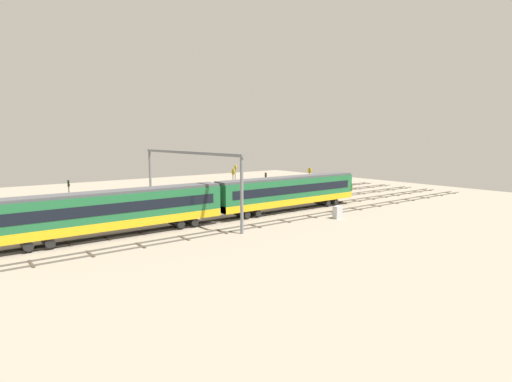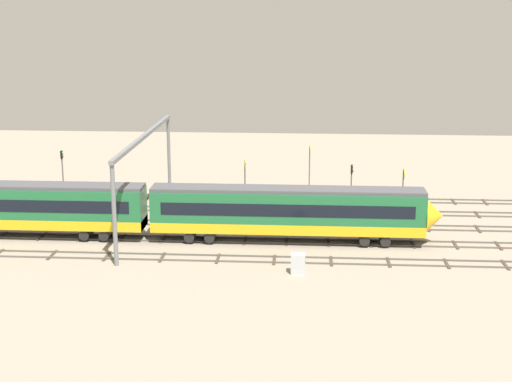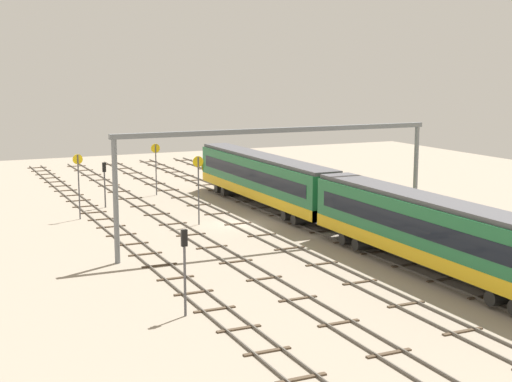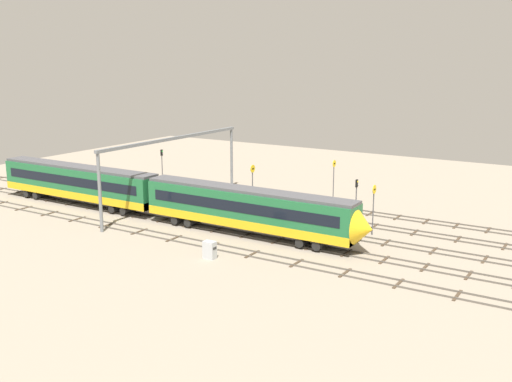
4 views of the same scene
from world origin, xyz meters
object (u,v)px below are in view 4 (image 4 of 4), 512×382
(train, at_px, (159,196))
(signal_light_trackside_approach, at_px, (162,161))
(speed_sign_mid_trackside, at_px, (334,177))
(signal_light_trackside_departure, at_px, (356,192))
(overhead_gantry, at_px, (174,152))
(relay_cabinet, at_px, (210,250))
(speed_sign_far_trackside, at_px, (374,203))
(speed_sign_near_foreground, at_px, (253,182))

(train, relative_size, signal_light_trackside_approach, 10.72)
(train, xyz_separation_m, signal_light_trackside_approach, (-13.85, 16.73, 0.41))
(speed_sign_mid_trackside, bearing_deg, signal_light_trackside_approach, 179.75)
(signal_light_trackside_departure, bearing_deg, overhead_gantry, -157.75)
(train, xyz_separation_m, speed_sign_mid_trackside, (13.85, 16.61, 0.93))
(speed_sign_mid_trackside, distance_m, signal_light_trackside_departure, 5.53)
(overhead_gantry, xyz_separation_m, relay_cabinet, (14.71, -13.09, -6.04))
(speed_sign_far_trackside, distance_m, signal_light_trackside_departure, 7.86)
(speed_sign_far_trackside, bearing_deg, speed_sign_mid_trackside, 132.73)
(train, relative_size, speed_sign_near_foreground, 8.74)
(train, bearing_deg, speed_sign_far_trackside, 16.99)
(train, distance_m, speed_sign_near_foreground, 10.99)
(speed_sign_near_foreground, bearing_deg, train, -132.82)
(train, relative_size, relay_cabinet, 30.77)
(signal_light_trackside_approach, bearing_deg, relay_cabinet, -42.73)
(train, bearing_deg, signal_light_trackside_approach, 129.63)
(speed_sign_mid_trackside, xyz_separation_m, speed_sign_far_trackside, (8.92, -9.65, -0.14))
(signal_light_trackside_approach, bearing_deg, train, -50.37)
(overhead_gantry, distance_m, relay_cabinet, 20.60)
(signal_light_trackside_approach, xyz_separation_m, signal_light_trackside_departure, (32.10, -3.38, -0.26))
(speed_sign_near_foreground, relative_size, relay_cabinet, 3.52)
(overhead_gantry, bearing_deg, speed_sign_far_trackside, 4.24)
(speed_sign_mid_trackside, xyz_separation_m, signal_light_trackside_approach, (-27.70, 0.12, -0.52))
(speed_sign_near_foreground, bearing_deg, speed_sign_far_trackside, -3.98)
(speed_sign_mid_trackside, bearing_deg, overhead_gantry, -143.80)
(overhead_gantry, relative_size, speed_sign_far_trackside, 4.70)
(speed_sign_near_foreground, relative_size, signal_light_trackside_approach, 1.23)
(speed_sign_far_trackside, relative_size, signal_light_trackside_departure, 1.24)
(overhead_gantry, height_order, signal_light_trackside_departure, overhead_gantry)
(signal_light_trackside_approach, height_order, relay_cabinet, signal_light_trackside_approach)
(overhead_gantry, xyz_separation_m, signal_light_trackside_approach, (-12.02, 11.60, -3.80))
(signal_light_trackside_approach, bearing_deg, speed_sign_mid_trackside, -0.25)
(train, xyz_separation_m, speed_sign_near_foreground, (7.43, 8.02, 1.04))
(overhead_gantry, bearing_deg, train, -70.31)
(speed_sign_near_foreground, distance_m, speed_sign_mid_trackside, 10.72)
(speed_sign_mid_trackside, relative_size, signal_light_trackside_approach, 1.20)
(train, relative_size, signal_light_trackside_departure, 11.81)
(overhead_gantry, bearing_deg, speed_sign_near_foreground, 17.31)
(overhead_gantry, xyz_separation_m, speed_sign_near_foreground, (9.27, 2.89, -3.16))
(signal_light_trackside_approach, xyz_separation_m, relay_cabinet, (26.73, -24.69, -2.25))
(speed_sign_mid_trackside, relative_size, relay_cabinet, 3.46)
(signal_light_trackside_approach, relative_size, relay_cabinet, 2.87)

